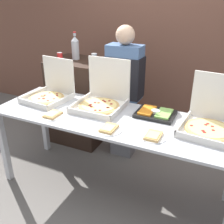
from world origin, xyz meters
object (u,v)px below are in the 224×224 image
object	(u,v)px
paper_plate_front_right	(53,115)
soda_can_colored	(60,58)
pizza_box_far_right	(102,99)
person_server_vest	(124,88)
soda_can_silver	(94,59)
pizza_box_near_right	(50,92)
soda_bottle	(75,48)
paper_plate_front_center	(153,136)
veggie_tray	(155,113)
paper_plate_front_left	(109,129)
pizza_box_far_left	(211,121)

from	to	relation	value
paper_plate_front_right	soda_can_colored	size ratio (longest dim) A/B	1.84
pizza_box_far_right	person_server_vest	xyz separation A→B (m)	(0.04, 0.52, -0.04)
pizza_box_far_right	soda_can_silver	xyz separation A→B (m)	(-0.38, 0.55, 0.26)
pizza_box_near_right	person_server_vest	xyz separation A→B (m)	(0.65, 0.58, -0.03)
person_server_vest	soda_bottle	bearing A→B (deg)	-9.70
paper_plate_front_center	soda_bottle	world-z (taller)	soda_bottle
paper_plate_front_center	soda_bottle	bearing A→B (deg)	143.08
pizza_box_near_right	veggie_tray	size ratio (longest dim) A/B	1.33
paper_plate_front_center	paper_plate_front_left	world-z (taller)	same
soda_bottle	person_server_vest	size ratio (longest dim) A/B	0.21
paper_plate_front_center	soda_can_colored	world-z (taller)	soda_can_colored
pizza_box_far_left	soda_bottle	xyz separation A→B (m)	(-1.77, 0.69, 0.35)
paper_plate_front_right	soda_can_silver	world-z (taller)	soda_can_silver
soda_bottle	person_server_vest	bearing A→B (deg)	-9.70
soda_bottle	pizza_box_far_right	bearing A→B (deg)	-42.66
paper_plate_front_center	paper_plate_front_left	size ratio (longest dim) A/B	0.92
pizza_box_near_right	pizza_box_far_left	bearing A→B (deg)	6.48
paper_plate_front_center	paper_plate_front_right	world-z (taller)	same
paper_plate_front_center	veggie_tray	size ratio (longest dim) A/B	0.58
veggie_tray	soda_can_silver	distance (m)	1.12
pizza_box_far_left	paper_plate_front_right	world-z (taller)	pizza_box_far_left
pizza_box_far_left	soda_can_colored	size ratio (longest dim) A/B	4.10
person_server_vest	veggie_tray	bearing A→B (deg)	136.98
soda_bottle	soda_can_colored	world-z (taller)	soda_bottle
soda_bottle	soda_can_colored	size ratio (longest dim) A/B	2.77
pizza_box_far_left	soda_can_silver	size ratio (longest dim) A/B	4.10
paper_plate_front_left	person_server_vest	xyz separation A→B (m)	(-0.25, 0.94, 0.03)
paper_plate_front_right	soda_can_silver	bearing A→B (deg)	93.38
soda_can_colored	paper_plate_front_left	bearing A→B (deg)	-38.20
pizza_box_far_left	paper_plate_front_right	bearing A→B (deg)	-160.49
pizza_box_near_right	pizza_box_far_right	bearing A→B (deg)	11.71
pizza_box_near_right	paper_plate_front_left	bearing A→B (deg)	-16.01
pizza_box_far_right	paper_plate_front_center	size ratio (longest dim) A/B	2.32
paper_plate_front_right	soda_bottle	bearing A→B (deg)	109.88
veggie_tray	soda_can_silver	xyz separation A→B (m)	(-0.94, 0.53, 0.32)
paper_plate_front_right	soda_bottle	distance (m)	1.19
soda_can_colored	veggie_tray	bearing A→B (deg)	-16.20
paper_plate_front_left	soda_can_colored	world-z (taller)	soda_can_colored
pizza_box_far_right	paper_plate_front_right	world-z (taller)	pizza_box_far_right
veggie_tray	soda_can_colored	world-z (taller)	soda_can_colored
paper_plate_front_left	veggie_tray	size ratio (longest dim) A/B	0.63
paper_plate_front_center	soda_can_colored	bearing A→B (deg)	151.15
soda_can_silver	paper_plate_front_right	bearing A→B (deg)	-86.62
veggie_tray	soda_can_colored	xyz separation A→B (m)	(-1.34, 0.39, 0.32)
paper_plate_front_left	soda_bottle	distance (m)	1.51
paper_plate_front_center	soda_can_silver	size ratio (longest dim) A/B	1.71
pizza_box_far_right	pizza_box_near_right	bearing A→B (deg)	-175.01
veggie_tray	soda_bottle	xyz separation A→B (m)	(-1.26, 0.62, 0.41)
soda_bottle	person_server_vest	xyz separation A→B (m)	(0.73, -0.13, -0.39)
soda_bottle	soda_can_colored	bearing A→B (deg)	-109.60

